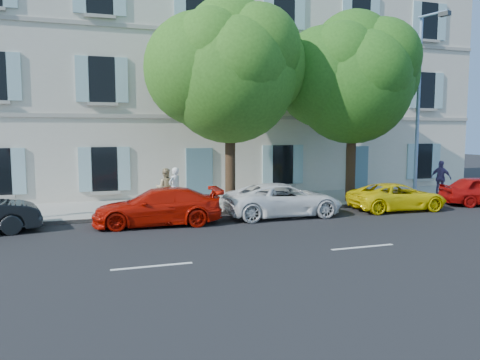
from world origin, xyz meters
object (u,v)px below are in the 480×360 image
object	(u,v)px
car_white_coupe	(283,200)
pedestrian_b	(165,188)
pedestrian_a	(175,188)
street_lamp	(421,97)
pedestrian_c	(441,178)
car_yellow_supercar	(397,197)
tree_right	(353,85)
tree_left	(230,77)
car_red_coupe	(158,207)

from	to	relation	value
car_white_coupe	pedestrian_b	world-z (taller)	pedestrian_b
pedestrian_a	car_white_coupe	bearing A→B (deg)	114.57
street_lamp	pedestrian_c	world-z (taller)	street_lamp
car_yellow_supercar	pedestrian_c	distance (m)	4.80
pedestrian_c	tree_right	bearing A→B (deg)	66.67
car_white_coupe	car_yellow_supercar	xyz separation A→B (m)	(5.12, -0.24, -0.08)
tree_left	car_red_coupe	bearing A→B (deg)	-151.02
car_red_coupe	tree_right	distance (m)	10.40
tree_left	pedestrian_b	size ratio (longest dim) A/B	5.08
car_yellow_supercar	pedestrian_c	size ratio (longest dim) A/B	2.39
car_white_coupe	pedestrian_a	world-z (taller)	pedestrian_a
car_yellow_supercar	street_lamp	size ratio (longest dim) A/B	0.49
tree_right	pedestrian_b	size ratio (longest dim) A/B	5.01
car_yellow_supercar	pedestrian_b	bearing A→B (deg)	74.79
tree_right	tree_left	bearing A→B (deg)	-178.08
tree_left	tree_right	distance (m)	5.79
car_yellow_supercar	street_lamp	bearing A→B (deg)	-50.88
car_red_coupe	street_lamp	xyz separation A→B (m)	(12.54, 1.73, 4.25)
car_white_coupe	car_red_coupe	bearing A→B (deg)	92.62
car_red_coupe	car_yellow_supercar	world-z (taller)	car_red_coupe
car_red_coupe	car_white_coupe	size ratio (longest dim) A/B	0.96
tree_left	pedestrian_c	world-z (taller)	tree_left
tree_left	tree_right	world-z (taller)	tree_left
pedestrian_a	pedestrian_c	distance (m)	13.16
street_lamp	pedestrian_a	bearing A→B (deg)	176.19
tree_right	pedestrian_a	bearing A→B (deg)	176.45
car_yellow_supercar	pedestrian_a	xyz separation A→B (m)	(-8.93, 2.60, 0.42)
pedestrian_a	pedestrian_b	size ratio (longest dim) A/B	1.04
car_red_coupe	car_yellow_supercar	xyz separation A→B (m)	(10.01, -0.11, -0.08)
car_red_coupe	tree_right	bearing A→B (deg)	106.97
pedestrian_a	street_lamp	bearing A→B (deg)	142.51
car_yellow_supercar	pedestrian_c	bearing A→B (deg)	-59.27
car_yellow_supercar	pedestrian_a	size ratio (longest dim) A/B	2.44
tree_left	street_lamp	size ratio (longest dim) A/B	0.98
street_lamp	pedestrian_b	size ratio (longest dim) A/B	5.17
pedestrian_c	car_yellow_supercar	bearing A→B (deg)	93.11
tree_left	tree_right	bearing A→B (deg)	1.92
tree_left	pedestrian_c	distance (m)	11.85
car_red_coupe	pedestrian_b	size ratio (longest dim) A/B	2.77
car_red_coupe	tree_left	bearing A→B (deg)	123.48
car_red_coupe	pedestrian_c	distance (m)	14.40
car_red_coupe	car_white_coupe	bearing A→B (deg)	96.12
tree_left	pedestrian_c	size ratio (longest dim) A/B	4.80
tree_left	pedestrian_a	distance (m)	5.02
car_yellow_supercar	car_red_coupe	bearing A→B (deg)	92.45
car_white_coupe	tree_right	distance (m)	6.56
car_yellow_supercar	pedestrian_c	world-z (taller)	pedestrian_c
pedestrian_c	tree_left	bearing A→B (deg)	67.03
tree_right	pedestrian_b	distance (m)	9.43
street_lamp	pedestrian_b	world-z (taller)	street_lamp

